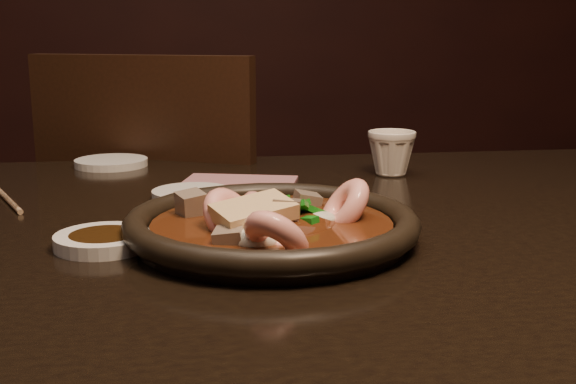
{
  "coord_description": "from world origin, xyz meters",
  "views": [
    {
      "loc": [
        -0.05,
        -0.81,
        0.97
      ],
      "look_at": [
        0.05,
        -0.07,
        0.8
      ],
      "focal_mm": 45.0,
      "sensor_mm": 36.0,
      "label": 1
    }
  ],
  "objects": [
    {
      "name": "table",
      "position": [
        0.0,
        0.0,
        0.67
      ],
      "size": [
        1.6,
        0.9,
        0.75
      ],
      "color": "black",
      "rests_on": "floor"
    },
    {
      "name": "chair",
      "position": [
        -0.08,
        0.58,
        0.51
      ],
      "size": [
        0.58,
        0.58,
        0.93
      ],
      "rotation": [
        0.0,
        0.0,
        2.71
      ],
      "color": "black",
      "rests_on": "floor"
    },
    {
      "name": "plate",
      "position": [
        0.03,
        -0.08,
        0.77
      ],
      "size": [
        0.31,
        0.31,
        0.03
      ],
      "color": "black",
      "rests_on": "table"
    },
    {
      "name": "stirfry",
      "position": [
        0.03,
        -0.09,
        0.77
      ],
      "size": [
        0.21,
        0.22,
        0.07
      ],
      "color": "#3D1B0B",
      "rests_on": "plate"
    },
    {
      "name": "soy_dish",
      "position": [
        -0.14,
        -0.08,
        0.76
      ],
      "size": [
        0.1,
        0.1,
        0.01
      ],
      "primitive_type": "cylinder",
      "color": "white",
      "rests_on": "table"
    },
    {
      "name": "saucer_left",
      "position": [
        -0.05,
        0.14,
        0.76
      ],
      "size": [
        0.11,
        0.11,
        0.01
      ],
      "primitive_type": "cylinder",
      "color": "white",
      "rests_on": "table"
    },
    {
      "name": "saucer_right",
      "position": [
        -0.18,
        0.39,
        0.76
      ],
      "size": [
        0.12,
        0.12,
        0.01
      ],
      "primitive_type": "cylinder",
      "color": "white",
      "rests_on": "table"
    },
    {
      "name": "tea_cup",
      "position": [
        0.26,
        0.25,
        0.79
      ],
      "size": [
        0.09,
        0.09,
        0.07
      ],
      "primitive_type": "imported",
      "rotation": [
        0.0,
        0.0,
        -0.25
      ],
      "color": "#F1E3D0",
      "rests_on": "table"
    },
    {
      "name": "chopsticks",
      "position": [
        -0.3,
        0.18,
        0.75
      ],
      "size": [
        0.1,
        0.23,
        0.01
      ],
      "rotation": [
        0.0,
        0.0,
        0.4
      ],
      "color": "tan",
      "rests_on": "table"
    },
    {
      "name": "napkin",
      "position": [
        0.01,
        0.19,
        0.75
      ],
      "size": [
        0.2,
        0.2,
        0.0
      ],
      "primitive_type": "cube",
      "rotation": [
        0.0,
        0.0,
        -0.26
      ],
      "color": "#955C60",
      "rests_on": "table"
    }
  ]
}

